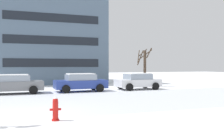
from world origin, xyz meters
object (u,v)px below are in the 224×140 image
Objects in this scene: parked_car_gray at (13,84)px; parked_car_white at (138,81)px; fire_hydrant at (55,109)px; parked_car_blue at (81,82)px.

parked_car_white is at bearing 0.02° from parked_car_gray.
fire_hydrant is at bearing -79.96° from parked_car_gray.
parked_car_blue is (5.23, -0.05, 0.00)m from parked_car_gray.
parked_car_white is (5.23, 0.05, -0.01)m from parked_car_blue.
parked_car_white is (10.47, 0.00, -0.01)m from parked_car_gray.
fire_hydrant is at bearing -129.13° from parked_car_white.
parked_car_gray is at bearing -179.98° from parked_car_white.
parked_car_gray is 1.12× the size of parked_car_white.
parked_car_gray is 1.04× the size of parked_car_blue.
parked_car_gray is at bearing 100.04° from fire_hydrant.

